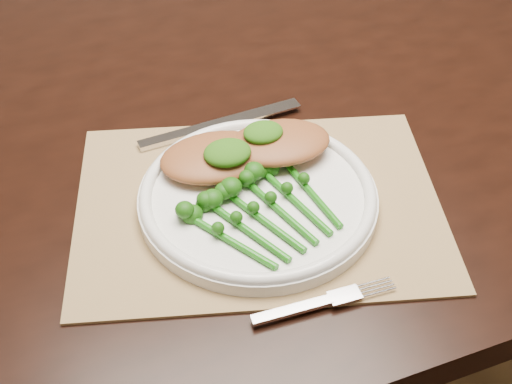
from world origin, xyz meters
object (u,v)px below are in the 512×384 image
object	(u,v)px
dining_table	(279,273)
placemat	(258,204)
dinner_plate	(258,196)
broccolini_bundle	(273,216)
chicken_fillet_left	(216,157)

from	to	relation	value
dining_table	placemat	xyz separation A→B (m)	(-0.10, -0.20, 0.37)
dinner_plate	placemat	bearing A→B (deg)	48.32
dining_table	broccolini_bundle	distance (m)	0.47
placemat	chicken_fillet_left	size ratio (longest dim) A/B	3.13
dining_table	broccolini_bundle	xyz separation A→B (m)	(-0.10, -0.24, 0.40)
chicken_fillet_left	broccolini_bundle	world-z (taller)	chicken_fillet_left
broccolini_bundle	dining_table	bearing A→B (deg)	45.61
chicken_fillet_left	placemat	bearing A→B (deg)	-59.24
broccolini_bundle	dinner_plate	bearing A→B (deg)	72.41
chicken_fillet_left	broccolini_bundle	xyz separation A→B (m)	(0.03, -0.10, -0.01)
chicken_fillet_left	dining_table	bearing A→B (deg)	47.97
placemat	dining_table	bearing A→B (deg)	75.51
dinner_plate	broccolini_bundle	size ratio (longest dim) A/B	1.40
chicken_fillet_left	broccolini_bundle	distance (m)	0.11
dining_table	dinner_plate	world-z (taller)	dinner_plate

